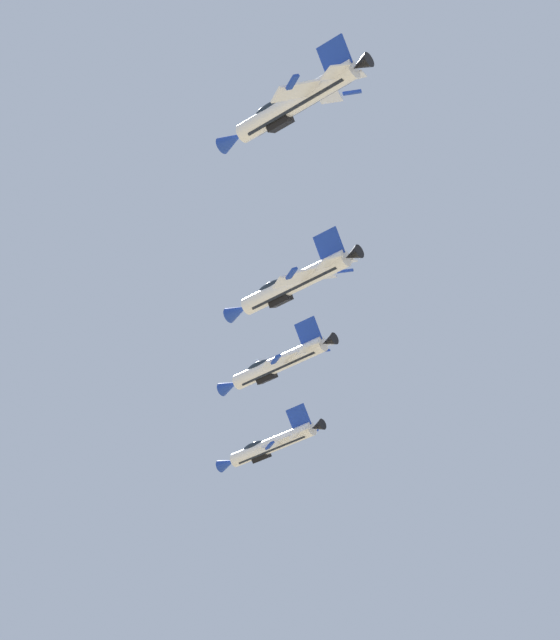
{
  "coord_description": "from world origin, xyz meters",
  "views": [
    {
      "loc": [
        2.45,
        -7.07,
        1.95
      ],
      "look_at": [
        -27.55,
        95.78,
        76.02
      ],
      "focal_mm": 72.76,
      "sensor_mm": 36.0,
      "label": 1
    }
  ],
  "objects_px": {
    "fighter_jet_left_wing": "(277,364)",
    "fighter_jet_right_wing": "(293,284)",
    "fighter_jet_lead": "(271,445)",
    "fighter_jet_left_outer": "(294,104)"
  },
  "relations": [
    {
      "from": "fighter_jet_lead",
      "to": "fighter_jet_left_wing",
      "type": "bearing_deg",
      "value": -137.39
    },
    {
      "from": "fighter_jet_lead",
      "to": "fighter_jet_right_wing",
      "type": "height_order",
      "value": "fighter_jet_lead"
    },
    {
      "from": "fighter_jet_lead",
      "to": "fighter_jet_left_outer",
      "type": "height_order",
      "value": "fighter_jet_left_outer"
    },
    {
      "from": "fighter_jet_lead",
      "to": "fighter_jet_left_outer",
      "type": "bearing_deg",
      "value": -137.79
    },
    {
      "from": "fighter_jet_left_wing",
      "to": "fighter_jet_right_wing",
      "type": "height_order",
      "value": "fighter_jet_left_wing"
    },
    {
      "from": "fighter_jet_left_wing",
      "to": "fighter_jet_right_wing",
      "type": "bearing_deg",
      "value": -135.66
    },
    {
      "from": "fighter_jet_left_wing",
      "to": "fighter_jet_right_wing",
      "type": "relative_size",
      "value": 1.0
    },
    {
      "from": "fighter_jet_left_wing",
      "to": "fighter_jet_right_wing",
      "type": "xyz_separation_m",
      "value": [
        6.85,
        -18.13,
        -3.46
      ]
    },
    {
      "from": "fighter_jet_left_wing",
      "to": "fighter_jet_left_outer",
      "type": "relative_size",
      "value": 1.0
    },
    {
      "from": "fighter_jet_lead",
      "to": "fighter_jet_right_wing",
      "type": "relative_size",
      "value": 1.0
    }
  ]
}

